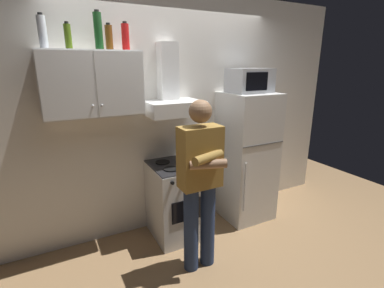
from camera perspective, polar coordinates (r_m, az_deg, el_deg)
The scene contains 14 objects.
ground_plane at distance 3.32m, azimuth 0.00°, elevation -19.44°, with size 7.00×7.00×0.00m, color olive.
back_wall_tiled at distance 3.30m, azimuth -4.80°, elevation 5.89°, with size 4.80×0.10×2.70m, color silver.
upper_cabinet at distance 2.81m, azimuth -19.66°, elevation 11.51°, with size 0.90×0.37×0.60m.
stove_oven at distance 3.27m, azimuth -2.83°, elevation -11.20°, with size 0.60×0.62×0.87m.
range_hood at distance 3.04m, azimuth -4.14°, elevation 9.76°, with size 0.60×0.44×0.75m.
refrigerator at distance 3.59m, azimuth 11.01°, elevation -2.58°, with size 0.60×0.62×1.60m.
microwave at distance 3.43m, azimuth 11.66°, elevation 12.57°, with size 0.48×0.37×0.28m.
person_standing at distance 2.56m, azimuth 1.68°, elevation -7.62°, with size 0.38×0.33×1.64m.
cooking_pot at distance 3.03m, azimuth 0.22°, elevation -3.33°, with size 0.30×0.20×0.10m.
bottle_wine_green at distance 2.81m, azimuth -18.59°, elevation 21.03°, with size 0.07×0.07×0.33m.
bottle_vodka_clear at distance 2.82m, azimuth -28.22°, elevation 19.51°, with size 0.07×0.07×0.28m.
bottle_beer_brown at distance 2.89m, azimuth -16.58°, elevation 20.10°, with size 0.07×0.07×0.24m.
bottle_soda_red at distance 2.88m, azimuth -13.43°, elevation 20.49°, with size 0.07×0.07×0.26m.
bottle_olive_oil at distance 2.77m, azimuth -23.99°, elevation 19.44°, with size 0.06×0.06×0.22m.
Camera 1 is at (-1.24, -2.41, 1.93)m, focal length 26.13 mm.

